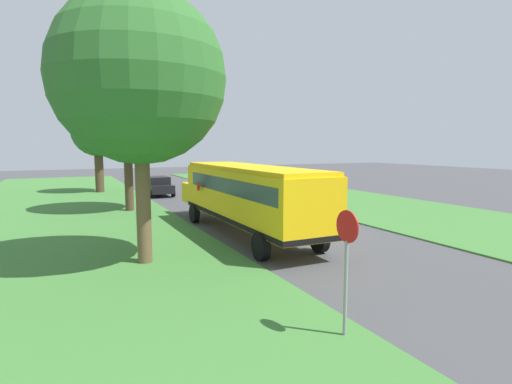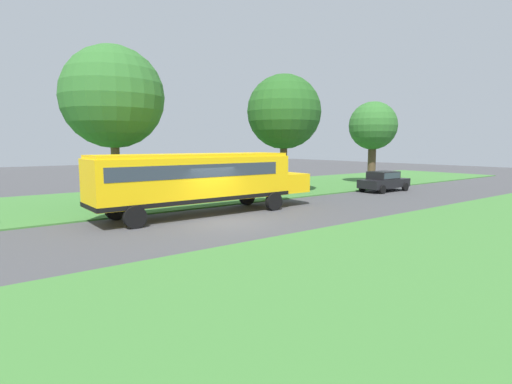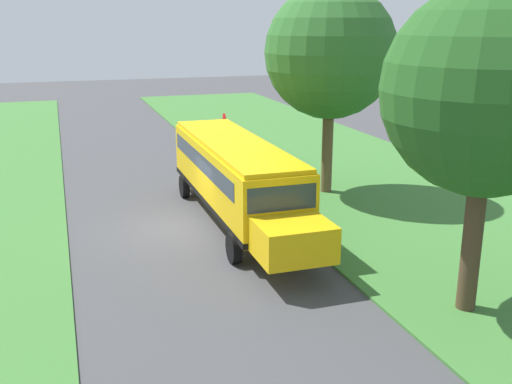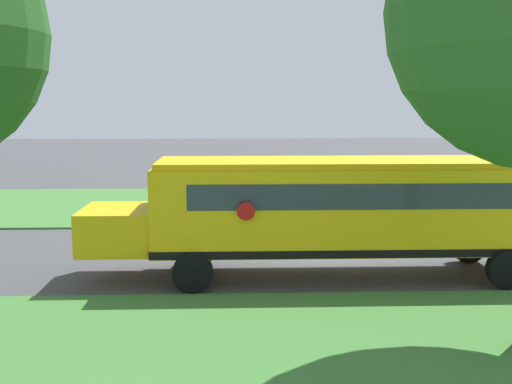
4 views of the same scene
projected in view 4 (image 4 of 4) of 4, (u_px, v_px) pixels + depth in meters
ground_plane at (327, 254)px, 18.50m from camera, size 120.00×120.00×0.00m
grass_far_side at (297, 204)px, 27.39m from camera, size 10.00×80.00×0.07m
school_bus at (342, 206)px, 15.90m from camera, size 2.85×12.42×3.16m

